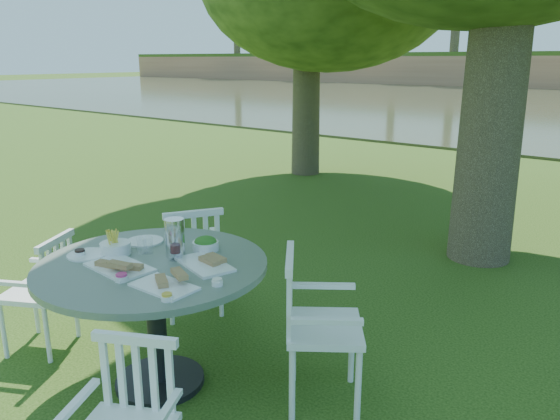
{
  "coord_description": "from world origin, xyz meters",
  "views": [
    {
      "loc": [
        2.61,
        -3.06,
        2.01
      ],
      "look_at": [
        0.0,
        0.2,
        0.85
      ],
      "focal_mm": 35.0,
      "sensor_mm": 36.0,
      "label": 1
    }
  ],
  "objects": [
    {
      "name": "chair_sw",
      "position": [
        -0.86,
        -1.33,
        0.49
      ],
      "size": [
        0.55,
        0.56,
        0.84
      ],
      "rotation": [
        0.0,
        0.0,
        -1.07
      ],
      "color": "white",
      "rests_on": "ground"
    },
    {
      "name": "chair_ne",
      "position": [
        0.93,
        -0.69,
        0.55
      ],
      "size": [
        0.64,
        0.65,
        0.94
      ],
      "rotation": [
        0.0,
        0.0,
        -4.08
      ],
      "color": "white",
      "rests_on": "ground"
    },
    {
      "name": "chair_nw",
      "position": [
        -0.45,
        -0.34,
        0.53
      ],
      "size": [
        0.6,
        0.61,
        0.91
      ],
      "rotation": [
        0.0,
        0.0,
        -2.1
      ],
      "color": "white",
      "rests_on": "ground"
    },
    {
      "name": "ground",
      "position": [
        0.0,
        0.0,
        0.0
      ],
      "size": [
        140.0,
        140.0,
        0.0
      ],
      "primitive_type": "plane",
      "color": "#1D3B0C",
      "rests_on": "ground"
    },
    {
      "name": "tableware",
      "position": [
        0.06,
        -1.09,
        0.88
      ],
      "size": [
        1.12,
        0.77,
        0.24
      ],
      "color": "white",
      "rests_on": "table"
    },
    {
      "name": "table",
      "position": [
        0.09,
        -1.14,
        0.67
      ],
      "size": [
        1.39,
        1.39,
        0.83
      ],
      "color": "black",
      "rests_on": "ground"
    },
    {
      "name": "chair_se",
      "position": [
        0.76,
        -1.83,
        0.48
      ],
      "size": [
        0.54,
        0.53,
        0.81
      ],
      "rotation": [
        0.0,
        0.0,
        0.48
      ],
      "color": "white",
      "rests_on": "ground"
    }
  ]
}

